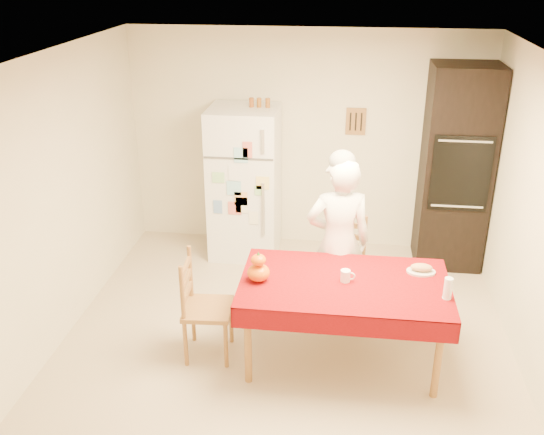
% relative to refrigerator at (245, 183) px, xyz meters
% --- Properties ---
extents(floor, '(4.50, 4.50, 0.00)m').
position_rel_refrigerator_xyz_m(floor, '(0.65, -1.88, -0.85)').
color(floor, tan).
rests_on(floor, ground).
extents(room_shell, '(4.02, 4.52, 2.51)m').
position_rel_refrigerator_xyz_m(room_shell, '(0.65, -1.88, 0.77)').
color(room_shell, beige).
rests_on(room_shell, ground).
extents(refrigerator, '(0.75, 0.74, 1.70)m').
position_rel_refrigerator_xyz_m(refrigerator, '(0.00, 0.00, 0.00)').
color(refrigerator, white).
rests_on(refrigerator, floor).
extents(oven_cabinet, '(0.70, 0.62, 2.20)m').
position_rel_refrigerator_xyz_m(oven_cabinet, '(2.28, 0.05, 0.25)').
color(oven_cabinet, black).
rests_on(oven_cabinet, floor).
extents(dining_table, '(1.70, 1.00, 0.76)m').
position_rel_refrigerator_xyz_m(dining_table, '(1.15, -1.93, -0.16)').
color(dining_table, brown).
rests_on(dining_table, floor).
extents(chair_far, '(0.49, 0.47, 0.95)m').
position_rel_refrigerator_xyz_m(chair_far, '(1.13, -1.08, -0.34)').
color(chair_far, brown).
rests_on(chair_far, floor).
extents(chair_left, '(0.43, 0.45, 0.95)m').
position_rel_refrigerator_xyz_m(chair_left, '(-0.05, -2.00, -0.34)').
color(chair_left, brown).
rests_on(chair_left, floor).
extents(seated_woman, '(0.66, 0.49, 1.63)m').
position_rel_refrigerator_xyz_m(seated_woman, '(1.08, -1.33, -0.04)').
color(seated_woman, white).
rests_on(seated_woman, floor).
extents(coffee_mug, '(0.08, 0.08, 0.10)m').
position_rel_refrigerator_xyz_m(coffee_mug, '(1.15, -1.92, -0.04)').
color(coffee_mug, white).
rests_on(coffee_mug, dining_table).
extents(pumpkin_lower, '(0.19, 0.19, 0.14)m').
position_rel_refrigerator_xyz_m(pumpkin_lower, '(0.45, -2.00, -0.02)').
color(pumpkin_lower, '#DD3F05').
rests_on(pumpkin_lower, dining_table).
extents(pumpkin_upper, '(0.12, 0.12, 0.09)m').
position_rel_refrigerator_xyz_m(pumpkin_upper, '(0.45, -2.00, 0.10)').
color(pumpkin_upper, red).
rests_on(pumpkin_upper, pumpkin_lower).
extents(wine_glass, '(0.07, 0.07, 0.18)m').
position_rel_refrigerator_xyz_m(wine_glass, '(1.94, -2.09, -0.00)').
color(wine_glass, white).
rests_on(wine_glass, dining_table).
extents(bread_plate, '(0.24, 0.24, 0.02)m').
position_rel_refrigerator_xyz_m(bread_plate, '(1.78, -1.70, -0.08)').
color(bread_plate, silver).
rests_on(bread_plate, dining_table).
extents(bread_loaf, '(0.18, 0.10, 0.06)m').
position_rel_refrigerator_xyz_m(bread_loaf, '(1.78, -1.70, -0.04)').
color(bread_loaf, tan).
rests_on(bread_loaf, bread_plate).
extents(spice_jar_left, '(0.05, 0.05, 0.10)m').
position_rel_refrigerator_xyz_m(spice_jar_left, '(0.08, 0.05, 0.90)').
color(spice_jar_left, brown).
rests_on(spice_jar_left, refrigerator).
extents(spice_jar_mid, '(0.05, 0.05, 0.10)m').
position_rel_refrigerator_xyz_m(spice_jar_mid, '(0.16, 0.05, 0.90)').
color(spice_jar_mid, brown).
rests_on(spice_jar_mid, refrigerator).
extents(spice_jar_right, '(0.05, 0.05, 0.10)m').
position_rel_refrigerator_xyz_m(spice_jar_right, '(0.26, 0.05, 0.90)').
color(spice_jar_right, brown).
rests_on(spice_jar_right, refrigerator).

